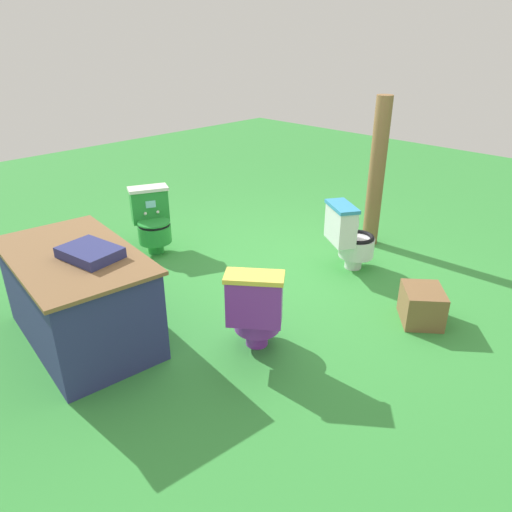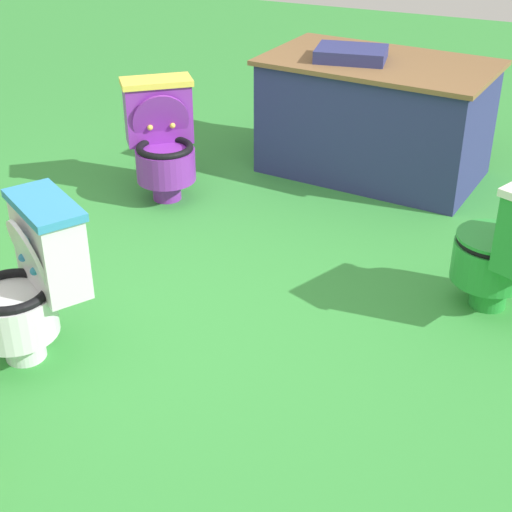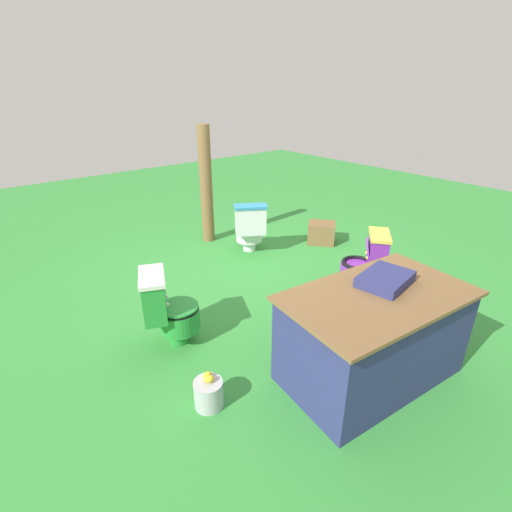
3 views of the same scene
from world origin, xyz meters
name	(u,v)px [view 2 (image 2 of 3)]	position (x,y,z in m)	size (l,w,h in m)	color
ground	(193,304)	(0.00, 0.00, 0.00)	(14.00, 14.00, 0.00)	green
toilet_white	(31,281)	(-0.45, -0.62, 0.37)	(0.60, 0.63, 0.73)	white
toilet_purple	(162,139)	(-0.76, 1.10, 0.37)	(0.62, 0.64, 0.73)	purple
toilet_green	(511,244)	(1.41, 0.55, 0.37)	(0.61, 0.57, 0.73)	green
vendor_table	(375,117)	(0.36, 1.97, 0.39)	(1.55, 1.03, 0.85)	navy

